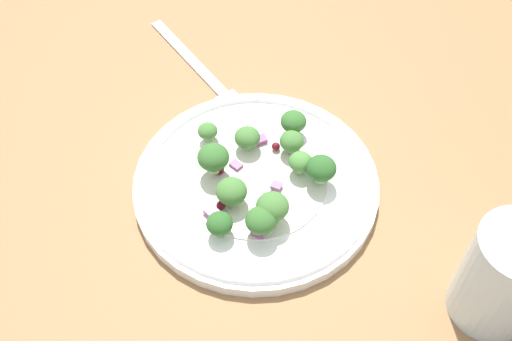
% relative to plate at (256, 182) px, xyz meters
% --- Properties ---
extents(ground_plane, '(1.80, 1.80, 0.02)m').
position_rel_plate_xyz_m(ground_plane, '(0.01, 0.02, -0.02)').
color(ground_plane, olive).
extents(plate, '(0.23, 0.23, 0.02)m').
position_rel_plate_xyz_m(plate, '(0.00, 0.00, 0.00)').
color(plate, white).
rests_on(plate, ground_plane).
extents(dressing_pool, '(0.14, 0.14, 0.00)m').
position_rel_plate_xyz_m(dressing_pool, '(0.00, -0.00, 0.00)').
color(dressing_pool, white).
rests_on(dressing_pool, plate).
extents(broccoli_floret_0, '(0.03, 0.03, 0.03)m').
position_rel_plate_xyz_m(broccoli_floret_0, '(0.02, 0.03, 0.02)').
color(broccoli_floret_0, '#ADD18E').
rests_on(broccoli_floret_0, plate).
extents(broccoli_floret_1, '(0.02, 0.02, 0.02)m').
position_rel_plate_xyz_m(broccoli_floret_1, '(0.03, 0.06, 0.02)').
color(broccoli_floret_1, '#9EC684').
rests_on(broccoli_floret_1, plate).
extents(broccoli_floret_2, '(0.03, 0.03, 0.03)m').
position_rel_plate_xyz_m(broccoli_floret_2, '(0.04, -0.01, 0.03)').
color(broccoli_floret_2, '#ADD18E').
rests_on(broccoli_floret_2, plate).
extents(broccoli_floret_3, '(0.03, 0.03, 0.03)m').
position_rel_plate_xyz_m(broccoli_floret_3, '(-0.01, 0.06, 0.02)').
color(broccoli_floret_3, '#8EB77A').
rests_on(broccoli_floret_3, plate).
extents(broccoli_floret_4, '(0.03, 0.03, 0.03)m').
position_rel_plate_xyz_m(broccoli_floret_4, '(-0.03, -0.06, 0.02)').
color(broccoli_floret_4, '#ADD18E').
rests_on(broccoli_floret_4, plate).
extents(broccoli_floret_5, '(0.03, 0.03, 0.03)m').
position_rel_plate_xyz_m(broccoli_floret_5, '(0.01, -0.04, 0.02)').
color(broccoli_floret_5, '#9EC684').
rests_on(broccoli_floret_5, plate).
extents(broccoli_floret_6, '(0.02, 0.02, 0.02)m').
position_rel_plate_xyz_m(broccoli_floret_6, '(-0.04, -0.01, 0.02)').
color(broccoli_floret_6, '#8EB77A').
rests_on(broccoli_floret_6, plate).
extents(broccoli_floret_7, '(0.03, 0.03, 0.03)m').
position_rel_plate_xyz_m(broccoli_floret_7, '(-0.02, 0.05, 0.03)').
color(broccoli_floret_7, '#9EC684').
rests_on(broccoli_floret_7, plate).
extents(broccoli_floret_8, '(0.03, 0.03, 0.03)m').
position_rel_plate_xyz_m(broccoli_floret_8, '(-0.06, 0.00, 0.02)').
color(broccoli_floret_8, '#9EC684').
rests_on(broccoli_floret_8, plate).
extents(broccoli_floret_9, '(0.02, 0.02, 0.02)m').
position_rel_plate_xyz_m(broccoli_floret_9, '(-0.03, -0.04, 0.02)').
color(broccoli_floret_9, '#8EB77A').
rests_on(broccoli_floret_9, plate).
extents(broccoli_floret_10, '(0.02, 0.02, 0.02)m').
position_rel_plate_xyz_m(broccoli_floret_10, '(0.05, -0.05, 0.02)').
color(broccoli_floret_10, '#ADD18E').
rests_on(broccoli_floret_10, plate).
extents(cranberry_0, '(0.01, 0.01, 0.01)m').
position_rel_plate_xyz_m(cranberry_0, '(0.03, 0.04, 0.01)').
color(cranberry_0, '#4C0A14').
rests_on(cranberry_0, plate).
extents(cranberry_1, '(0.01, 0.01, 0.01)m').
position_rel_plate_xyz_m(cranberry_1, '(0.04, -0.01, 0.01)').
color(cranberry_1, maroon).
rests_on(cranberry_1, plate).
extents(cranberry_2, '(0.01, 0.01, 0.01)m').
position_rel_plate_xyz_m(cranberry_2, '(-0.02, -0.04, 0.01)').
color(cranberry_2, maroon).
rests_on(cranberry_2, plate).
extents(onion_bit_0, '(0.01, 0.01, 0.01)m').
position_rel_plate_xyz_m(onion_bit_0, '(0.02, -0.01, 0.01)').
color(onion_bit_0, '#934C84').
rests_on(onion_bit_0, plate).
extents(onion_bit_1, '(0.02, 0.02, 0.00)m').
position_rel_plate_xyz_m(onion_bit_1, '(0.04, 0.04, 0.01)').
color(onion_bit_1, '#934C84').
rests_on(onion_bit_1, plate).
extents(onion_bit_2, '(0.02, 0.01, 0.01)m').
position_rel_plate_xyz_m(onion_bit_2, '(-0.00, -0.05, 0.01)').
color(onion_bit_2, '#934C84').
rests_on(onion_bit_2, plate).
extents(onion_bit_3, '(0.01, 0.01, 0.00)m').
position_rel_plate_xyz_m(onion_bit_3, '(-0.02, 0.01, 0.01)').
color(onion_bit_3, '#934C84').
rests_on(onion_bit_3, plate).
extents(onion_bit_4, '(0.02, 0.02, 0.01)m').
position_rel_plate_xyz_m(onion_bit_4, '(-0.01, 0.06, 0.01)').
color(onion_bit_4, '#843D75').
rests_on(onion_bit_4, plate).
extents(onion_bit_5, '(0.01, 0.01, 0.01)m').
position_rel_plate_xyz_m(onion_bit_5, '(0.03, 0.02, 0.01)').
color(onion_bit_5, '#843D75').
rests_on(onion_bit_5, plate).
extents(fork, '(0.13, 0.16, 0.01)m').
position_rel_plate_xyz_m(fork, '(0.07, -0.16, -0.01)').
color(fork, silver).
rests_on(fork, ground_plane).
extents(water_glass, '(0.07, 0.07, 0.10)m').
position_rel_plate_xyz_m(water_glass, '(-0.20, 0.12, 0.04)').
color(water_glass, silver).
rests_on(water_glass, ground_plane).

